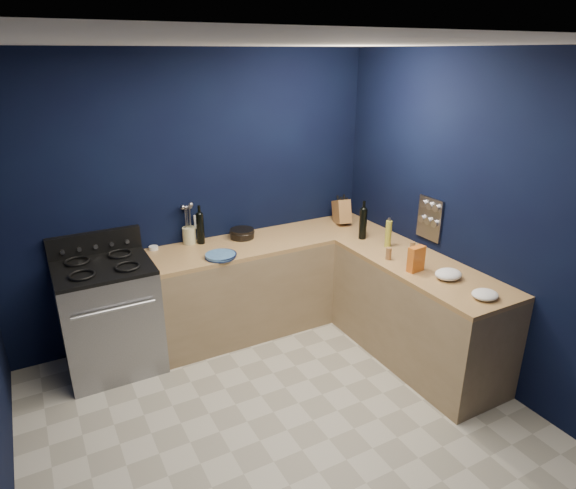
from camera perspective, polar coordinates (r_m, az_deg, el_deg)
floor at (r=3.83m, az=-0.11°, el=-20.71°), size 3.50×3.50×0.02m
ceiling at (r=2.85m, az=-0.15°, el=22.37°), size 3.50×3.50×0.02m
wall_back at (r=4.65m, az=-10.53°, el=5.28°), size 3.50×0.02×2.60m
wall_right at (r=4.19m, az=21.60°, el=2.31°), size 0.02×3.50×2.60m
wall_front at (r=1.99m, az=26.50°, el=-20.59°), size 3.50×0.02×2.60m
cab_back at (r=4.89m, az=-1.92°, el=-4.49°), size 2.30×0.63×0.86m
top_back at (r=4.71m, az=-1.99°, el=0.44°), size 2.30×0.63×0.04m
cab_right at (r=4.48m, az=14.59°, el=-7.77°), size 0.63×1.67×0.86m
top_right at (r=4.29m, az=15.15°, el=-2.50°), size 0.63×1.67×0.04m
gas_range at (r=4.47m, az=-19.82°, el=-8.04°), size 0.76×0.66×0.92m
oven_door at (r=4.20m, az=-19.06°, el=-10.08°), size 0.59×0.02×0.42m
cooktop at (r=4.27m, az=-20.61°, el=-2.46°), size 0.76×0.66×0.03m
backguard at (r=4.51m, az=-21.38°, el=0.14°), size 0.76×0.06×0.20m
spice_panel at (r=4.56m, az=16.03°, el=2.88°), size 0.02×0.28×0.38m
wall_outlet at (r=4.69m, az=-10.26°, el=2.63°), size 0.09×0.02×0.13m
plate_stack at (r=4.30m, az=-7.80°, el=-1.29°), size 0.29×0.29×0.03m
ramekin at (r=4.59m, az=-15.24°, el=-0.39°), size 0.10×0.10×0.03m
utensil_crock at (r=4.65m, az=-11.30°, el=1.05°), size 0.13×0.13×0.15m
wine_bottle_back at (r=4.61m, az=-10.07°, el=1.80°), size 0.08×0.08×0.28m
lemon_basket at (r=4.73m, az=-5.32°, el=1.27°), size 0.27×0.27×0.09m
knife_block at (r=5.12m, az=6.20°, el=3.76°), size 0.20×0.31×0.30m
wine_bottle_right at (r=4.71m, az=8.64°, el=2.35°), size 0.08×0.08×0.29m
oil_bottle at (r=4.56m, az=11.49°, el=1.21°), size 0.07×0.07×0.25m
spice_jar_near at (r=4.30m, az=11.52°, el=-1.03°), size 0.06×0.06×0.11m
spice_jar_far at (r=4.52m, az=14.13°, el=-0.25°), size 0.05×0.05×0.09m
crouton_bag at (r=4.11m, az=14.55°, el=-1.62°), size 0.15×0.08×0.21m
towel_front at (r=4.06m, az=17.99°, el=-3.28°), size 0.24×0.22×0.08m
towel_end at (r=3.84m, az=21.76°, el=-5.38°), size 0.23×0.22×0.06m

